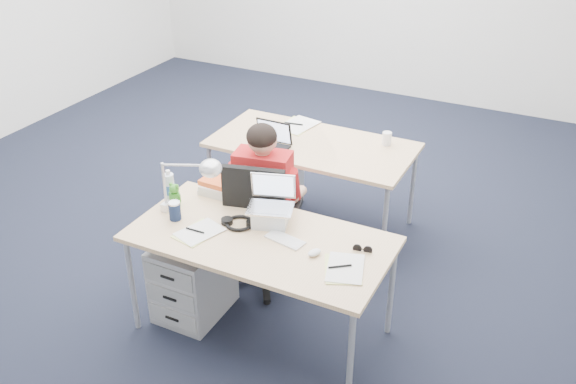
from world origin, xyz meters
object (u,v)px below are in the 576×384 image
at_px(desk_near, 260,243).
at_px(drawer_pedestal_near, 193,278).
at_px(silver_laptop, 270,203).
at_px(office_chair, 262,248).
at_px(headphones, 239,222).
at_px(drawer_pedestal_far, 271,181).
at_px(wireless_keyboard, 285,240).
at_px(computer_mouse, 314,253).
at_px(book_stack, 218,186).
at_px(can_koozie, 175,211).
at_px(cordless_phone, 169,191).
at_px(water_bottle, 169,186).
at_px(sunglasses, 363,249).
at_px(seated_person, 269,197).
at_px(dark_laptop, 268,136).
at_px(bear_figurine, 175,195).
at_px(desk_far, 312,148).
at_px(far_cup, 387,138).
at_px(desk_lamp, 182,183).

height_order(desk_near, drawer_pedestal_near, desk_near).
bearing_deg(silver_laptop, desk_near, -103.49).
height_order(office_chair, headphones, office_chair).
bearing_deg(drawer_pedestal_far, wireless_keyboard, -58.83).
bearing_deg(silver_laptop, computer_mouse, -44.02).
bearing_deg(book_stack, can_koozie, -98.72).
bearing_deg(drawer_pedestal_near, wireless_keyboard, 5.61).
distance_m(can_koozie, cordless_phone, 0.25).
height_order(office_chair, drawer_pedestal_near, office_chair).
distance_m(water_bottle, sunglasses, 1.36).
bearing_deg(can_koozie, seated_person, 66.68).
bearing_deg(computer_mouse, dark_laptop, 151.67).
xyz_separation_m(bear_figurine, dark_laptop, (0.13, 1.05, 0.02)).
distance_m(desk_far, drawer_pedestal_near, 1.47).
bearing_deg(drawer_pedestal_near, cordless_phone, 148.57).
xyz_separation_m(seated_person, can_koozie, (-0.30, -0.70, 0.18)).
distance_m(office_chair, silver_laptop, 0.71).
relative_size(wireless_keyboard, headphones, 1.04).
height_order(seated_person, drawer_pedestal_far, seated_person).
bearing_deg(far_cup, dark_laptop, -148.89).
bearing_deg(desk_lamp, drawer_pedestal_near, -29.16).
xyz_separation_m(drawer_pedestal_near, headphones, (0.32, 0.09, 0.47)).
bearing_deg(desk_near, office_chair, 117.91).
xyz_separation_m(wireless_keyboard, far_cup, (0.10, 1.57, 0.05)).
relative_size(desk_near, headphones, 6.78).
bearing_deg(seated_person, water_bottle, -142.36).
xyz_separation_m(dark_laptop, far_cup, (0.80, 0.48, -0.06)).
distance_m(silver_laptop, cordless_phone, 0.74).
xyz_separation_m(headphones, dark_laptop, (-0.36, 1.06, 0.09)).
distance_m(headphones, bear_figurine, 0.50).
xyz_separation_m(wireless_keyboard, computer_mouse, (0.22, -0.06, 0.01)).
height_order(silver_laptop, water_bottle, silver_laptop).
xyz_separation_m(wireless_keyboard, bear_figurine, (-0.83, 0.04, 0.08)).
bearing_deg(silver_laptop, bear_figurine, 169.82).
bearing_deg(desk_lamp, far_cup, 72.18).
bearing_deg(far_cup, office_chair, -114.09).
bearing_deg(book_stack, drawer_pedestal_near, -88.10).
relative_size(desk_far, office_chair, 1.57).
xyz_separation_m(office_chair, book_stack, (-0.27, -0.12, 0.49)).
bearing_deg(bear_figurine, seated_person, 63.33).
distance_m(drawer_pedestal_near, book_stack, 0.63).
distance_m(office_chair, can_koozie, 0.80).
relative_size(sunglasses, dark_laptop, 0.40).
bearing_deg(far_cup, drawer_pedestal_far, -168.43).
xyz_separation_m(book_stack, desk_lamp, (-0.04, -0.34, 0.18)).
bearing_deg(water_bottle, seated_person, 47.80).
distance_m(bear_figurine, sunglasses, 1.29).
relative_size(wireless_keyboard, water_bottle, 1.10).
distance_m(seated_person, desk_lamp, 0.78).
relative_size(bear_figurine, far_cup, 1.64).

